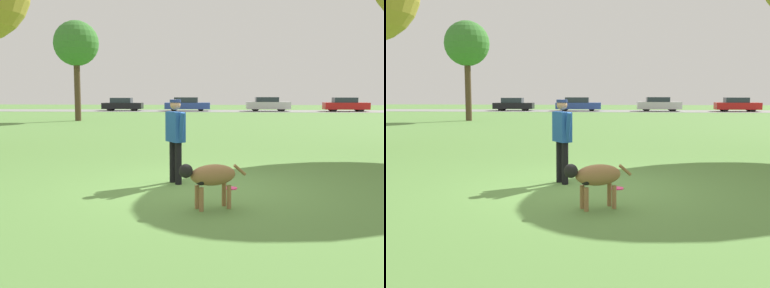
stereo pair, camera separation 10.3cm
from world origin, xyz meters
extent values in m
plane|color=#56843D|center=(0.00, 0.00, 0.00)|extent=(120.00, 120.00, 0.00)
cube|color=gray|center=(0.00, 36.59, 0.01)|extent=(120.00, 6.00, 0.01)
cylinder|color=black|center=(-0.42, 0.31, 0.42)|extent=(0.18, 0.18, 0.83)
cylinder|color=black|center=(-0.55, 0.51, 0.42)|extent=(0.18, 0.18, 0.83)
cube|color=#1E4C93|center=(-0.48, 0.41, 1.13)|extent=(0.43, 0.49, 0.59)
cylinder|color=#1E4C93|center=(-0.35, 0.20, 1.13)|extent=(0.19, 0.22, 0.60)
cylinder|color=#1E4C93|center=(-0.62, 0.62, 1.13)|extent=(0.19, 0.22, 0.60)
sphere|color=#A87A5B|center=(-0.48, 0.41, 1.56)|extent=(0.29, 0.29, 0.21)
cylinder|color=navy|center=(-0.48, 0.41, 1.63)|extent=(0.30, 0.30, 0.06)
ellipsoid|color=olive|center=(0.32, -1.50, 0.53)|extent=(0.82, 0.62, 0.33)
ellipsoid|color=black|center=(0.13, -1.59, 0.47)|extent=(0.26, 0.29, 0.18)
sphere|color=black|center=(-0.08, -1.69, 0.62)|extent=(0.29, 0.29, 0.21)
cylinder|color=olive|center=(0.15, -1.68, 0.18)|extent=(0.09, 0.09, 0.37)
cylinder|color=olive|center=(0.07, -1.52, 0.18)|extent=(0.09, 0.09, 0.37)
cylinder|color=olive|center=(0.57, -1.48, 0.18)|extent=(0.09, 0.09, 0.37)
cylinder|color=olive|center=(0.49, -1.32, 0.18)|extent=(0.09, 0.09, 0.37)
cylinder|color=olive|center=(0.74, -1.30, 0.58)|extent=(0.22, 0.14, 0.20)
cylinder|color=#E52366|center=(0.60, -0.01, 0.01)|extent=(0.26, 0.26, 0.02)
torus|color=#E52366|center=(0.60, -0.01, 0.01)|extent=(0.26, 0.26, 0.02)
cylinder|color=#4C3826|center=(-9.11, 20.08, 1.94)|extent=(0.39, 0.39, 3.87)
sphere|color=#38752D|center=(-9.11, 20.08, 4.94)|extent=(2.86, 2.86, 2.86)
cube|color=black|center=(-10.03, 36.50, 0.50)|extent=(4.05, 1.85, 0.60)
cube|color=#232D38|center=(-10.15, 36.50, 1.06)|extent=(2.13, 1.54, 0.50)
cylinder|color=black|center=(-8.86, 37.28, 0.29)|extent=(0.58, 0.22, 0.58)
cylinder|color=black|center=(-8.81, 35.82, 0.29)|extent=(0.58, 0.22, 0.58)
cylinder|color=black|center=(-11.26, 37.19, 0.29)|extent=(0.58, 0.22, 0.58)
cylinder|color=black|center=(-11.20, 35.73, 0.29)|extent=(0.58, 0.22, 0.58)
cube|color=#284293|center=(-3.43, 36.50, 0.52)|extent=(4.53, 1.97, 0.63)
cube|color=#232D38|center=(-3.57, 36.49, 1.10)|extent=(2.37, 1.65, 0.53)
cylinder|color=black|center=(-2.12, 37.33, 0.30)|extent=(0.60, 0.22, 0.59)
cylinder|color=black|center=(-2.07, 35.74, 0.30)|extent=(0.60, 0.22, 0.59)
cylinder|color=black|center=(-4.80, 37.25, 0.30)|extent=(0.60, 0.22, 0.59)
cylinder|color=black|center=(-4.75, 35.66, 0.30)|extent=(0.60, 0.22, 0.59)
cube|color=#B7B7BC|center=(4.53, 36.46, 0.58)|extent=(4.29, 1.92, 0.70)
cube|color=#232D38|center=(4.40, 36.46, 1.16)|extent=(2.25, 1.61, 0.46)
cylinder|color=black|center=(5.77, 37.28, 0.32)|extent=(0.66, 0.22, 0.65)
cylinder|color=black|center=(5.82, 35.72, 0.32)|extent=(0.66, 0.22, 0.65)
cylinder|color=black|center=(3.23, 37.20, 0.32)|extent=(0.66, 0.22, 0.65)
cylinder|color=black|center=(3.28, 35.65, 0.32)|extent=(0.66, 0.22, 0.65)
cube|color=red|center=(12.02, 36.39, 0.54)|extent=(4.22, 1.73, 0.66)
cube|color=#232D38|center=(11.89, 36.39, 1.11)|extent=(2.20, 1.47, 0.49)
cylinder|color=black|center=(13.29, 37.09, 0.30)|extent=(0.61, 0.21, 0.61)
cylinder|color=black|center=(13.27, 35.66, 0.30)|extent=(0.61, 0.21, 0.61)
cylinder|color=black|center=(10.77, 37.12, 0.30)|extent=(0.61, 0.21, 0.61)
cylinder|color=black|center=(10.75, 35.69, 0.30)|extent=(0.61, 0.21, 0.61)
camera|label=1|loc=(0.53, -8.34, 1.79)|focal=42.00mm
camera|label=2|loc=(0.63, -8.33, 1.79)|focal=42.00mm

